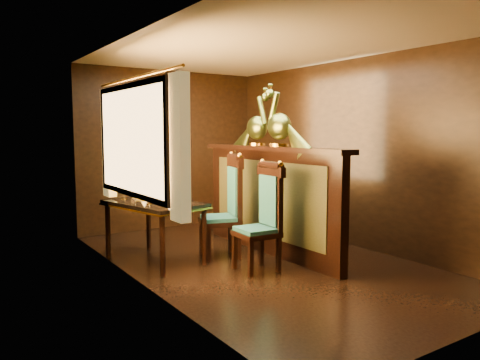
{
  "coord_description": "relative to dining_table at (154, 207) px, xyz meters",
  "views": [
    {
      "loc": [
        -3.23,
        -4.37,
        1.55
      ],
      "look_at": [
        -0.19,
        0.2,
        0.97
      ],
      "focal_mm": 35.0,
      "sensor_mm": 36.0,
      "label": 1
    }
  ],
  "objects": [
    {
      "name": "room_shell",
      "position": [
        0.97,
        -0.72,
        0.93
      ],
      "size": [
        3.04,
        5.04,
        2.52
      ],
      "color": "black",
      "rests_on": "ground"
    },
    {
      "name": "ground",
      "position": [
        1.05,
        -0.74,
        -0.65
      ],
      "size": [
        5.0,
        5.0,
        0.0
      ],
      "primitive_type": "plane",
      "color": "black",
      "rests_on": "ground"
    },
    {
      "name": "dining_table",
      "position": [
        0.0,
        0.0,
        0.0
      ],
      "size": [
        1.0,
        1.36,
        0.92
      ],
      "rotation": [
        0.0,
        0.0,
        0.23
      ],
      "color": "black",
      "rests_on": "ground"
    },
    {
      "name": "chair_right",
      "position": [
        0.87,
        -0.29,
        0.02
      ],
      "size": [
        0.58,
        0.6,
        1.29
      ],
      "rotation": [
        0.0,
        0.0,
        -0.29
      ],
      "color": "black",
      "rests_on": "ground"
    },
    {
      "name": "peacock_right",
      "position": [
        1.38,
        -0.16,
        1.07
      ],
      "size": [
        0.23,
        0.61,
        0.73
      ],
      "primitive_type": null,
      "color": "#17472C",
      "rests_on": "partition"
    },
    {
      "name": "chair_left",
      "position": [
        0.91,
        -0.98,
        -0.01
      ],
      "size": [
        0.47,
        0.49,
        1.23
      ],
      "rotation": [
        0.0,
        0.0,
        -0.07
      ],
      "color": "black",
      "rests_on": "ground"
    },
    {
      "name": "partition",
      "position": [
        1.38,
        -0.44,
        0.06
      ],
      "size": [
        0.26,
        2.7,
        1.36
      ],
      "color": "black",
      "rests_on": "ground"
    },
    {
      "name": "peacock_left",
      "position": [
        1.38,
        -0.63,
        1.1
      ],
      "size": [
        0.24,
        0.65,
        0.77
      ],
      "primitive_type": null,
      "color": "#17472C",
      "rests_on": "partition"
    }
  ]
}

